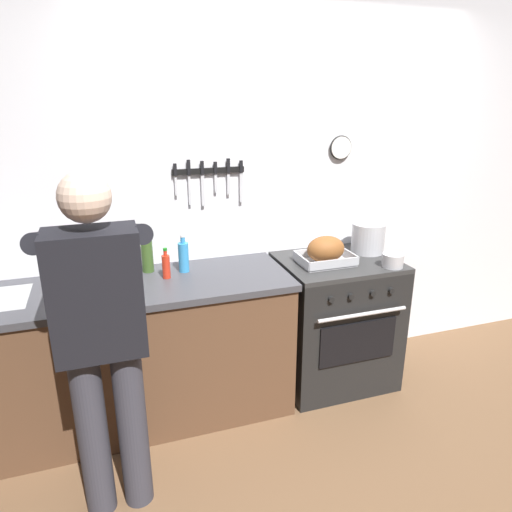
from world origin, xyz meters
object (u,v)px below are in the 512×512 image
(bottle_soy_sauce, at_px, (66,267))
(cutting_board, at_px, (93,293))
(stock_pot, at_px, (368,238))
(bottle_hot_sauce, at_px, (166,266))
(saucepan, at_px, (393,260))
(bottle_olive_oil, at_px, (147,254))
(roasting_pan, at_px, (326,251))
(bottle_dish_soap, at_px, (184,256))
(person_cook, at_px, (101,331))
(bottle_wine_red, at_px, (75,263))
(stove, at_px, (335,321))

(bottle_soy_sauce, bearing_deg, cutting_board, -65.38)
(stock_pot, xyz_separation_m, bottle_hot_sauce, (-1.40, -0.05, -0.03))
(saucepan, xyz_separation_m, bottle_olive_oil, (-1.49, 0.41, 0.07))
(roasting_pan, bearing_deg, bottle_dish_soap, 170.71)
(person_cook, relative_size, bottle_wine_red, 5.48)
(person_cook, height_order, bottle_wine_red, person_cook)
(stock_pot, height_order, bottle_hot_sauce, stock_pot)
(bottle_wine_red, relative_size, bottle_soy_sauce, 1.73)
(bottle_olive_oil, relative_size, bottle_wine_red, 0.90)
(person_cook, height_order, bottle_dish_soap, person_cook)
(stock_pot, height_order, bottle_wine_red, bottle_wine_red)
(bottle_hot_sauce, relative_size, bottle_olive_oil, 0.68)
(stock_pot, bearing_deg, bottle_hot_sauce, -178.03)
(bottle_hot_sauce, bearing_deg, bottle_dish_soap, 32.62)
(person_cook, xyz_separation_m, stock_pot, (1.78, 0.72, 0.05))
(bottle_olive_oil, distance_m, bottle_soy_sauce, 0.47)
(stove, height_order, saucepan, saucepan)
(stove, relative_size, bottle_hot_sauce, 4.80)
(stock_pot, bearing_deg, person_cook, -157.89)
(stove, xyz_separation_m, stock_pot, (0.27, 0.09, 0.55))
(saucepan, bearing_deg, roasting_pan, 152.88)
(person_cook, height_order, saucepan, person_cook)
(stock_pot, relative_size, bottle_dish_soap, 0.95)
(stove, bearing_deg, roasting_pan, -165.26)
(stove, height_order, bottle_olive_oil, bottle_olive_oil)
(stock_pot, height_order, saucepan, stock_pot)
(saucepan, height_order, bottle_soy_sauce, bottle_soy_sauce)
(stove, distance_m, bottle_soy_sauce, 1.78)
(person_cook, xyz_separation_m, bottle_olive_oil, (0.29, 0.82, 0.06))
(stove, bearing_deg, bottle_wine_red, 176.21)
(saucepan, bearing_deg, bottle_hot_sauce, 169.27)
(bottle_wine_red, bearing_deg, saucepan, -9.92)
(roasting_pan, bearing_deg, cutting_board, -178.16)
(saucepan, relative_size, bottle_olive_oil, 0.49)
(person_cook, height_order, bottle_soy_sauce, person_cook)
(bottle_hot_sauce, distance_m, bottle_olive_oil, 0.18)
(cutting_board, xyz_separation_m, bottle_soy_sauce, (-0.14, 0.30, 0.06))
(cutting_board, bearing_deg, saucepan, -4.64)
(cutting_board, xyz_separation_m, bottle_olive_oil, (0.33, 0.26, 0.10))
(person_cook, xyz_separation_m, bottle_wine_red, (-0.12, 0.74, 0.08))
(person_cook, xyz_separation_m, bottle_dish_soap, (0.50, 0.75, 0.05))
(bottle_soy_sauce, bearing_deg, saucepan, -13.00)
(cutting_board, bearing_deg, stove, 2.80)
(bottle_dish_soap, relative_size, bottle_soy_sauce, 1.36)
(bottle_dish_soap, bearing_deg, person_cook, -123.79)
(saucepan, bearing_deg, stove, 139.91)
(bottle_hot_sauce, height_order, bottle_wine_red, bottle_wine_red)
(bottle_hot_sauce, bearing_deg, bottle_soy_sauce, 161.55)
(stove, height_order, cutting_board, cutting_board)
(bottle_wine_red, bearing_deg, stove, -3.79)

